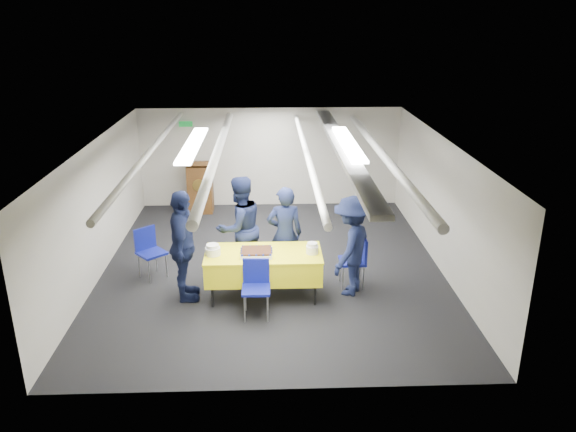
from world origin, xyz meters
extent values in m
plane|color=black|center=(0.00, 0.00, 0.00)|extent=(7.00, 7.00, 0.00)
cube|color=beige|center=(0.00, 3.49, 1.15)|extent=(6.00, 0.02, 2.30)
cube|color=beige|center=(-2.99, 0.00, 1.15)|extent=(0.02, 7.00, 2.30)
cube|color=beige|center=(2.99, 0.00, 1.15)|extent=(0.02, 7.00, 2.30)
cube|color=white|center=(0.00, 0.00, 2.29)|extent=(6.00, 7.00, 0.02)
cylinder|color=silver|center=(-2.00, 0.00, 2.18)|extent=(0.10, 6.90, 0.10)
cylinder|color=silver|center=(-0.90, 0.00, 2.14)|extent=(0.14, 6.90, 0.14)
cylinder|color=silver|center=(0.60, 0.00, 2.10)|extent=(0.10, 6.90, 0.10)
cylinder|color=silver|center=(1.90, 0.00, 2.06)|extent=(0.14, 6.90, 0.14)
cube|color=gray|center=(1.20, 0.00, 2.20)|extent=(0.28, 6.90, 0.08)
cube|color=white|center=(-1.30, 0.00, 2.27)|extent=(0.25, 2.60, 0.04)
cube|color=white|center=(1.30, 0.00, 2.27)|extent=(0.25, 2.60, 0.04)
cube|color=#0C591E|center=(-1.90, 3.47, 1.95)|extent=(0.30, 0.04, 0.12)
cylinder|color=black|center=(-0.95, -1.42, 0.18)|extent=(0.04, 0.04, 0.36)
cylinder|color=black|center=(0.65, -1.42, 0.18)|extent=(0.04, 0.04, 0.36)
cylinder|color=black|center=(-0.95, -0.78, 0.18)|extent=(0.04, 0.04, 0.36)
cylinder|color=black|center=(0.65, -0.78, 0.18)|extent=(0.04, 0.04, 0.36)
cube|color=#FFF61A|center=(-0.15, -1.10, 0.54)|extent=(1.82, 0.86, 0.39)
cube|color=#FFF61A|center=(-0.15, -1.10, 0.76)|extent=(1.84, 0.88, 0.03)
cube|color=white|center=(-0.25, -1.18, 0.80)|extent=(0.49, 0.39, 0.06)
cube|color=black|center=(-0.25, -1.18, 0.84)|extent=(0.47, 0.37, 0.03)
sphere|color=navy|center=(-0.47, -1.35, 0.84)|extent=(0.04, 0.04, 0.04)
sphere|color=navy|center=(-0.47, -1.00, 0.84)|extent=(0.04, 0.04, 0.04)
sphere|color=navy|center=(-0.36, -1.35, 0.84)|extent=(0.04, 0.04, 0.04)
sphere|color=navy|center=(-0.36, -1.00, 0.84)|extent=(0.04, 0.04, 0.04)
sphere|color=navy|center=(-0.25, -1.35, 0.84)|extent=(0.04, 0.04, 0.04)
sphere|color=navy|center=(-0.25, -1.00, 0.84)|extent=(0.04, 0.04, 0.04)
sphere|color=navy|center=(-0.15, -1.35, 0.84)|extent=(0.04, 0.04, 0.04)
sphere|color=navy|center=(-0.15, -1.00, 0.84)|extent=(0.04, 0.04, 0.04)
sphere|color=navy|center=(-0.04, -1.35, 0.84)|extent=(0.04, 0.04, 0.04)
sphere|color=navy|center=(-0.04, -1.00, 0.84)|extent=(0.04, 0.04, 0.04)
sphere|color=navy|center=(-0.49, -1.27, 0.84)|extent=(0.04, 0.04, 0.04)
sphere|color=navy|center=(-0.02, -1.27, 0.84)|extent=(0.04, 0.04, 0.04)
sphere|color=navy|center=(-0.49, -1.18, 0.84)|extent=(0.04, 0.04, 0.04)
sphere|color=navy|center=(-0.02, -1.18, 0.84)|extent=(0.04, 0.04, 0.04)
sphere|color=navy|center=(-0.49, -1.09, 0.84)|extent=(0.04, 0.04, 0.04)
sphere|color=navy|center=(-0.02, -1.09, 0.84)|extent=(0.04, 0.04, 0.04)
cylinder|color=white|center=(-0.93, -1.15, 0.83)|extent=(0.24, 0.24, 0.12)
cylinder|color=white|center=(-0.93, -1.15, 0.92)|extent=(0.20, 0.20, 0.05)
cylinder|color=white|center=(0.62, -1.15, 0.83)|extent=(0.20, 0.20, 0.13)
cylinder|color=white|center=(0.62, -1.15, 0.92)|extent=(0.16, 0.16, 0.05)
cube|color=brown|center=(-1.60, 3.05, 0.55)|extent=(0.55, 0.45, 1.10)
cube|color=brown|center=(-1.60, 3.02, 1.15)|extent=(0.62, 0.53, 0.21)
cylinder|color=gold|center=(-1.60, 2.81, 0.70)|extent=(0.28, 0.02, 0.28)
cylinder|color=gray|center=(-0.43, -1.90, 0.21)|extent=(0.02, 0.02, 0.43)
cylinder|color=gray|center=(-0.09, -1.90, 0.21)|extent=(0.02, 0.02, 0.43)
cylinder|color=gray|center=(-0.43, -1.56, 0.21)|extent=(0.02, 0.02, 0.43)
cylinder|color=gray|center=(-0.09, -1.56, 0.21)|extent=(0.02, 0.02, 0.43)
cube|color=navy|center=(-0.26, -1.73, 0.45)|extent=(0.42, 0.42, 0.04)
cube|color=navy|center=(-0.26, -1.54, 0.67)|extent=(0.40, 0.04, 0.40)
cylinder|color=gray|center=(1.15, -0.62, 0.21)|extent=(0.02, 0.02, 0.43)
cylinder|color=gray|center=(1.16, -0.96, 0.21)|extent=(0.02, 0.02, 0.43)
cylinder|color=gray|center=(1.49, -0.61, 0.21)|extent=(0.02, 0.02, 0.43)
cylinder|color=gray|center=(1.50, -0.95, 0.21)|extent=(0.02, 0.02, 0.43)
cube|color=navy|center=(1.32, -0.78, 0.45)|extent=(0.43, 0.43, 0.04)
cube|color=navy|center=(1.51, -0.78, 0.67)|extent=(0.05, 0.40, 0.40)
cylinder|color=gray|center=(-2.09, -0.57, 0.21)|extent=(0.02, 0.02, 0.43)
cylinder|color=gray|center=(-1.83, -0.34, 0.21)|extent=(0.02, 0.02, 0.43)
cylinder|color=gray|center=(-2.31, -0.31, 0.21)|extent=(0.02, 0.02, 0.43)
cylinder|color=gray|center=(-2.06, -0.09, 0.21)|extent=(0.02, 0.02, 0.43)
cube|color=navy|center=(-2.07, -0.33, 0.45)|extent=(0.59, 0.59, 0.04)
cube|color=navy|center=(-2.20, -0.18, 0.67)|extent=(0.33, 0.29, 0.40)
imported|color=black|center=(0.21, -0.48, 0.83)|extent=(0.64, 0.44, 1.66)
imported|color=black|center=(-0.55, -0.33, 0.90)|extent=(1.11, 1.06, 1.80)
imported|color=black|center=(-1.40, -1.12, 0.91)|extent=(0.53, 1.09, 1.81)
imported|color=black|center=(1.26, -1.02, 0.83)|extent=(1.05, 1.23, 1.65)
camera|label=1|loc=(-0.06, -9.22, 4.36)|focal=35.00mm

